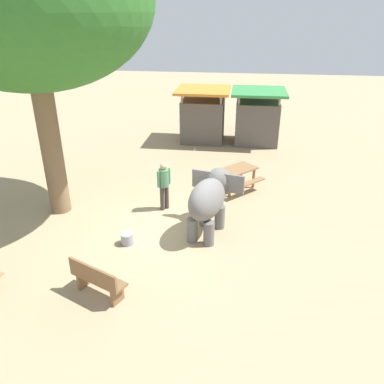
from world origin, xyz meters
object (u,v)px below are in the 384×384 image
(market_stall_green, at_px, (257,120))
(wooden_bench, at_px, (97,279))
(elephant, at_px, (210,198))
(picnic_table_far, at_px, (236,174))
(person_handler, at_px, (164,183))
(feed_bucket, at_px, (127,239))
(market_stall_orange, at_px, (203,118))

(market_stall_green, bearing_deg, wooden_bench, -107.88)
(elephant, bearing_deg, market_stall_green, 3.87)
(picnic_table_far, bearing_deg, wooden_bench, -161.28)
(wooden_bench, bearing_deg, market_stall_green, 96.66)
(person_handler, height_order, wooden_bench, person_handler)
(picnic_table_far, distance_m, feed_bucket, 4.98)
(person_handler, height_order, picnic_table_far, person_handler)
(elephant, distance_m, person_handler, 1.93)
(elephant, bearing_deg, person_handler, 68.27)
(person_handler, relative_size, picnic_table_far, 0.77)
(picnic_table_far, relative_size, market_stall_orange, 0.84)
(person_handler, relative_size, market_stall_green, 0.64)
(person_handler, distance_m, wooden_bench, 4.44)
(feed_bucket, bearing_deg, market_stall_orange, 83.30)
(market_stall_orange, relative_size, feed_bucket, 7.00)
(elephant, bearing_deg, feed_bucket, 129.38)
(person_handler, xyz_separation_m, picnic_table_far, (2.26, 1.86, -0.36))
(picnic_table_far, height_order, feed_bucket, picnic_table_far)
(person_handler, bearing_deg, feed_bucket, -64.12)
(market_stall_orange, bearing_deg, wooden_bench, -95.71)
(person_handler, bearing_deg, picnic_table_far, 81.86)
(wooden_bench, bearing_deg, person_handler, 105.48)
(wooden_bench, height_order, picnic_table_far, wooden_bench)
(elephant, relative_size, market_stall_green, 0.97)
(wooden_bench, relative_size, market_stall_green, 0.57)
(wooden_bench, xyz_separation_m, market_stall_green, (3.77, 11.68, 0.67))
(elephant, distance_m, market_stall_green, 8.58)
(person_handler, bearing_deg, wooden_bench, -56.74)
(feed_bucket, bearing_deg, elephant, 25.37)
(person_handler, height_order, market_stall_orange, market_stall_orange)
(person_handler, relative_size, wooden_bench, 1.13)
(person_handler, xyz_separation_m, market_stall_green, (3.07, 7.33, 0.19))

